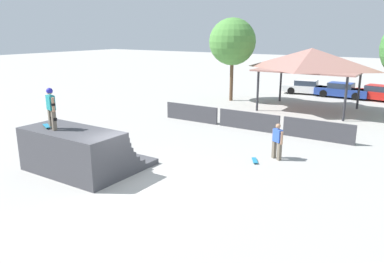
# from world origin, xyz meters

# --- Properties ---
(ground_plane) EXTENTS (160.00, 160.00, 0.00)m
(ground_plane) POSITION_xyz_m (0.00, 0.00, 0.00)
(ground_plane) COLOR #A3A09B
(quarter_pipe_ramp) EXTENTS (4.34, 3.73, 1.80)m
(quarter_pipe_ramp) POSITION_xyz_m (-2.67, -0.19, 0.80)
(quarter_pipe_ramp) COLOR #424247
(quarter_pipe_ramp) RESTS_ON ground
(skater_on_deck) EXTENTS (0.71, 0.36, 1.66)m
(skater_on_deck) POSITION_xyz_m (-3.33, -0.82, 2.75)
(skater_on_deck) COLOR #6B6051
(skater_on_deck) RESTS_ON quarter_pipe_ramp
(skateboard_on_deck) EXTENTS (0.80, 0.52, 0.09)m
(skateboard_on_deck) POSITION_xyz_m (-3.80, -0.75, 1.86)
(skateboard_on_deck) COLOR green
(skateboard_on_deck) RESTS_ON quarter_pipe_ramp
(bystander_walking) EXTENTS (0.62, 0.41, 1.64)m
(bystander_walking) POSITION_xyz_m (3.57, 5.62, 0.91)
(bystander_walking) COLOR #6B6051
(bystander_walking) RESTS_ON ground
(skateboard_on_ground) EXTENTS (0.57, 0.78, 0.09)m
(skateboard_on_ground) POSITION_xyz_m (2.92, 4.73, 0.06)
(skateboard_on_ground) COLOR green
(skateboard_on_ground) RESTS_ON ground
(barrier_fence) EXTENTS (11.70, 0.12, 1.05)m
(barrier_fence) POSITION_xyz_m (0.30, 9.72, 0.53)
(barrier_fence) COLOR #3D3D42
(barrier_fence) RESTS_ON ground
(pavilion_shelter) EXTENTS (7.01, 5.44, 4.43)m
(pavilion_shelter) POSITION_xyz_m (1.49, 17.32, 3.63)
(pavilion_shelter) COLOR #2D2D33
(pavilion_shelter) RESTS_ON ground
(tree_beside_pavilion) EXTENTS (3.73, 3.73, 6.63)m
(tree_beside_pavilion) POSITION_xyz_m (-4.97, 17.66, 4.74)
(tree_beside_pavilion) COLOR brown
(tree_beside_pavilion) RESTS_ON ground
(parked_car_white) EXTENTS (4.35, 2.16, 1.27)m
(parked_car_white) POSITION_xyz_m (-0.71, 24.42, 0.60)
(parked_car_white) COLOR silver
(parked_car_white) RESTS_ON ground
(parked_car_blue) EXTENTS (4.41, 1.81, 1.27)m
(parked_car_blue) POSITION_xyz_m (2.36, 24.22, 0.60)
(parked_car_blue) COLOR navy
(parked_car_blue) RESTS_ON ground
(parked_car_red) EXTENTS (4.74, 2.39, 1.27)m
(parked_car_red) POSITION_xyz_m (5.43, 24.23, 0.60)
(parked_car_red) COLOR red
(parked_car_red) RESTS_ON ground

